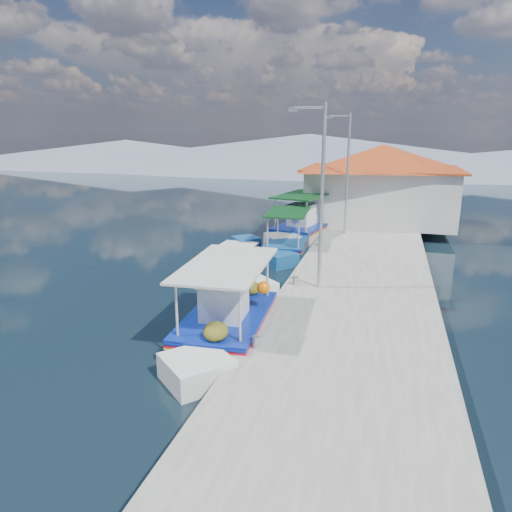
# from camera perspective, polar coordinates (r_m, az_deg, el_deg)

# --- Properties ---
(ground) EXTENTS (160.00, 160.00, 0.00)m
(ground) POSITION_cam_1_polar(r_m,az_deg,el_deg) (15.74, -10.43, -6.25)
(ground) COLOR black
(ground) RESTS_ON ground
(quay) EXTENTS (5.00, 44.00, 0.50)m
(quay) POSITION_cam_1_polar(r_m,az_deg,el_deg) (19.85, 13.06, -1.13)
(quay) COLOR #AEACA3
(quay) RESTS_ON ground
(bollards) EXTENTS (0.20, 17.20, 0.30)m
(bollards) POSITION_cam_1_polar(r_m,az_deg,el_deg) (19.22, 6.75, -0.12)
(bollards) COLOR #A5A8AD
(bollards) RESTS_ON quay
(main_caique) EXTENTS (2.36, 7.24, 2.39)m
(main_caique) POSITION_cam_1_polar(r_m,az_deg,el_deg) (13.39, -3.38, -7.80)
(main_caique) COLOR silver
(main_caique) RESTS_ON ground
(caique_green_canopy) EXTENTS (2.03, 6.01, 2.25)m
(caique_green_canopy) POSITION_cam_1_polar(r_m,az_deg,el_deg) (22.20, 3.89, 1.18)
(caique_green_canopy) COLOR navy
(caique_green_canopy) RESTS_ON ground
(caique_blue_hull) EXTENTS (1.65, 5.36, 0.95)m
(caique_blue_hull) POSITION_cam_1_polar(r_m,az_deg,el_deg) (20.71, -2.87, -0.05)
(caique_blue_hull) COLOR navy
(caique_blue_hull) RESTS_ON ground
(caique_far) EXTENTS (3.27, 7.36, 2.64)m
(caique_far) POSITION_cam_1_polar(r_m,az_deg,el_deg) (25.56, 5.81, 3.34)
(caique_far) COLOR silver
(caique_far) RESTS_ON ground
(harbor_building) EXTENTS (10.49, 10.49, 4.40)m
(harbor_building) POSITION_cam_1_polar(r_m,az_deg,el_deg) (28.23, 15.03, 8.72)
(harbor_building) COLOR silver
(harbor_building) RESTS_ON quay
(lamp_post_near) EXTENTS (1.21, 0.14, 6.00)m
(lamp_post_near) POSITION_cam_1_polar(r_m,az_deg,el_deg) (15.34, 7.76, 8.18)
(lamp_post_near) COLOR #A5A8AD
(lamp_post_near) RESTS_ON quay
(lamp_post_far) EXTENTS (1.21, 0.14, 6.00)m
(lamp_post_far) POSITION_cam_1_polar(r_m,az_deg,el_deg) (24.25, 10.93, 10.55)
(lamp_post_far) COLOR #A5A8AD
(lamp_post_far) RESTS_ON quay
(mountain_ridge) EXTENTS (171.40, 96.00, 5.50)m
(mountain_ridge) POSITION_cam_1_polar(r_m,az_deg,el_deg) (69.18, 16.12, 11.53)
(mountain_ridge) COLOR slate
(mountain_ridge) RESTS_ON ground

